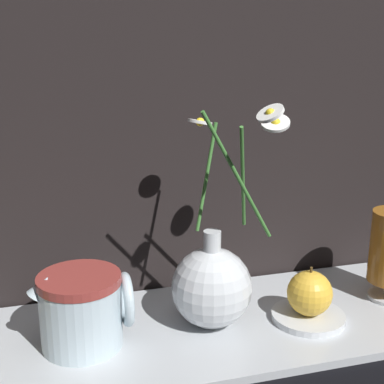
% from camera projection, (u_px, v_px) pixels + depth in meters
% --- Properties ---
extents(ground_plane, '(6.00, 6.00, 0.00)m').
position_uv_depth(ground_plane, '(184.00, 335.00, 0.79)').
color(ground_plane, black).
extents(shelf, '(0.88, 0.27, 0.01)m').
position_uv_depth(shelf, '(184.00, 331.00, 0.79)').
color(shelf, '#B2B7BC').
rests_on(shelf, ground_plane).
extents(vase_with_flowers, '(0.16, 0.19, 0.34)m').
position_uv_depth(vase_with_flowers, '(213.00, 285.00, 0.78)').
color(vase_with_flowers, silver).
rests_on(vase_with_flowers, shelf).
extents(ceramic_pitcher, '(0.14, 0.11, 0.11)m').
position_uv_depth(ceramic_pitcher, '(82.00, 307.00, 0.73)').
color(ceramic_pitcher, silver).
rests_on(ceramic_pitcher, shelf).
extents(saucer_plate, '(0.11, 0.11, 0.01)m').
position_uv_depth(saucer_plate, '(308.00, 316.00, 0.81)').
color(saucer_plate, silver).
rests_on(saucer_plate, shelf).
extents(orange_fruit, '(0.07, 0.07, 0.08)m').
position_uv_depth(orange_fruit, '(310.00, 293.00, 0.80)').
color(orange_fruit, gold).
rests_on(orange_fruit, saucer_plate).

